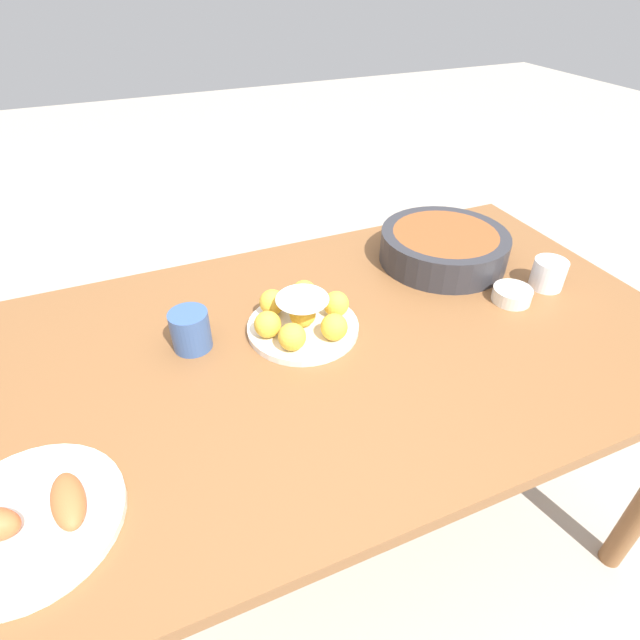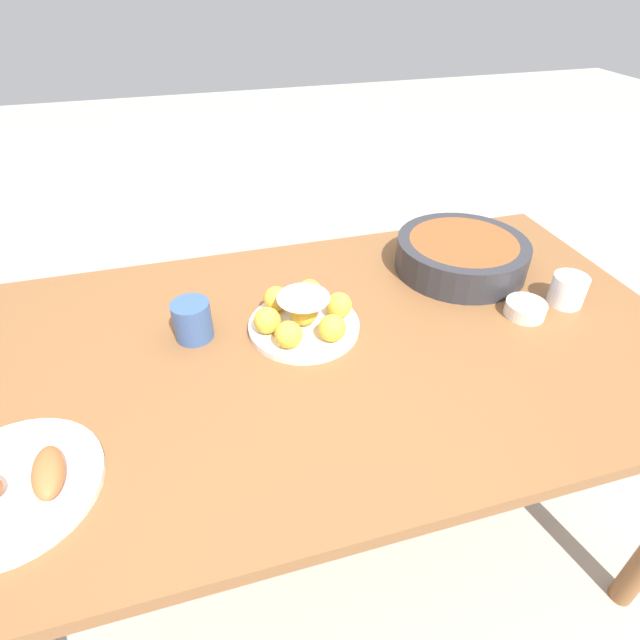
% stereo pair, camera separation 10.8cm
% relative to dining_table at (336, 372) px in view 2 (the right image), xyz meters
% --- Properties ---
extents(ground_plane, '(12.00, 12.00, 0.00)m').
position_rel_dining_table_xyz_m(ground_plane, '(0.00, 0.00, -0.68)').
color(ground_plane, '#B2A899').
extents(dining_table, '(1.55, 0.90, 0.78)m').
position_rel_dining_table_xyz_m(dining_table, '(0.00, 0.00, 0.00)').
color(dining_table, brown).
rests_on(dining_table, ground_plane).
extents(cake_plate, '(0.25, 0.25, 0.10)m').
position_rel_dining_table_xyz_m(cake_plate, '(-0.06, 0.06, 0.13)').
color(cake_plate, silver).
rests_on(cake_plate, dining_table).
extents(serving_bowl, '(0.34, 0.34, 0.09)m').
position_rel_dining_table_xyz_m(serving_bowl, '(0.40, 0.20, 0.14)').
color(serving_bowl, '#2D2D33').
rests_on(serving_bowl, dining_table).
extents(sauce_bowl, '(0.09, 0.09, 0.03)m').
position_rel_dining_table_xyz_m(sauce_bowl, '(0.45, -0.03, 0.11)').
color(sauce_bowl, silver).
rests_on(sauce_bowl, dining_table).
extents(seafood_platter, '(0.28, 0.28, 0.06)m').
position_rel_dining_table_xyz_m(seafood_platter, '(-0.61, -0.22, 0.11)').
color(seafood_platter, silver).
rests_on(seafood_platter, dining_table).
extents(cup_near, '(0.08, 0.08, 0.07)m').
position_rel_dining_table_xyz_m(cup_near, '(0.57, -0.01, 0.13)').
color(cup_near, white).
rests_on(cup_near, dining_table).
extents(cup_far, '(0.08, 0.08, 0.09)m').
position_rel_dining_table_xyz_m(cup_far, '(-0.30, 0.10, 0.14)').
color(cup_far, '#38568E').
rests_on(cup_far, dining_table).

